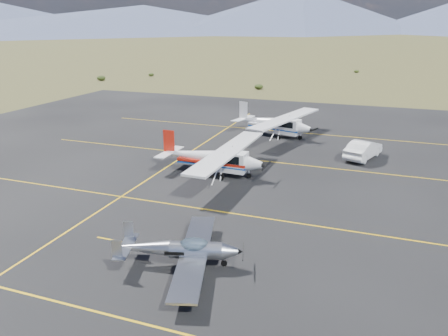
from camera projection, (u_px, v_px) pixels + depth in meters
The scene contains 6 objects.
ground at pixel (190, 222), 25.73m from camera, with size 1600.00×1600.00×0.00m, color #383D1C.
apron at pixel (229, 183), 31.96m from camera, with size 72.00×72.00×0.02m, color black.
aircraft_low_wing at pixel (182, 250), 20.92m from camera, with size 5.95×8.09×1.76m.
aircraft_cessna at pixel (213, 157), 33.47m from camera, with size 7.38×12.34×3.13m.
aircraft_plain at pixel (275, 123), 44.80m from camera, with size 8.20×12.44×3.16m.
sedan at pixel (363, 149), 37.52m from camera, with size 1.68×4.82×1.59m, color silver.
Camera 1 is at (9.87, -21.28, 11.20)m, focal length 35.00 mm.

